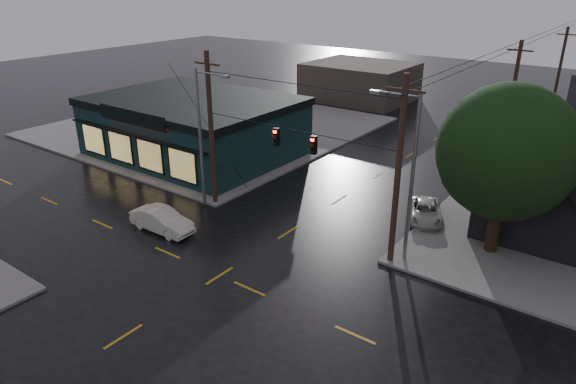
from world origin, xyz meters
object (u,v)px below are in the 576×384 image
Objects in this scene: utility_pole_nw at (216,203)px; sedan_cream at (162,220)px; corner_tree at (507,152)px; suv_silver at (426,212)px; utility_pole_ne at (390,262)px.

utility_pole_nw is 4.88m from sedan_cream.
sedan_cream is (-16.81, -9.13, -5.19)m from corner_tree.
utility_pole_nw is (-17.04, -4.30, -5.89)m from corner_tree.
corner_tree is at bearing -45.30° from suv_silver.
sedan_cream reaches higher than suv_silver.
corner_tree is 2.20× the size of sedan_cream.
utility_pole_nw is 2.44× the size of suv_silver.
sedan_cream is (0.22, -4.83, 0.70)m from utility_pole_nw.
utility_pole_nw is at bearing 0.69° from sedan_cream.
corner_tree is at bearing -63.46° from sedan_cream.
corner_tree reaches higher than sedan_cream.
utility_pole_nw is 2.38× the size of sedan_cream.
sedan_cream is at bearing -163.44° from suv_silver.
corner_tree is at bearing 14.17° from utility_pole_nw.
utility_pole_ne is at bearing -110.06° from suv_silver.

